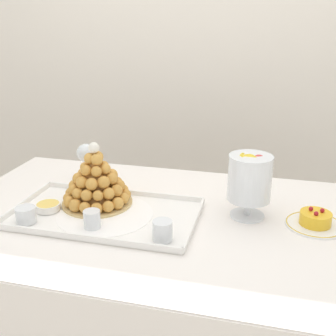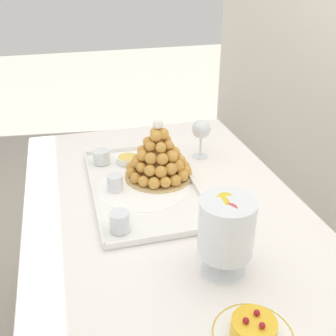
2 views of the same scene
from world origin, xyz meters
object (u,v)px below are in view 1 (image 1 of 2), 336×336
dessert_cup_left (26,215)px  dessert_cup_mid_left (92,220)px  serving_tray (105,214)px  croquembouche (96,182)px  macaron_goblet (250,179)px  fruit_tart_plate (315,221)px  creme_brulee_ramekin (48,206)px  wine_glass (86,154)px  dessert_cup_centre (163,231)px

dessert_cup_left → dessert_cup_mid_left: size_ratio=1.13×
serving_tray → croquembouche: bearing=129.2°
croquembouche → macaron_goblet: (0.51, 0.04, 0.04)m
serving_tray → fruit_tart_plate: 0.67m
dessert_cup_left → creme_brulee_ramekin: bearing=77.4°
macaron_goblet → creme_brulee_ramekin: bearing=-168.5°
serving_tray → macaron_goblet: (0.45, 0.11, 0.13)m
wine_glass → croquembouche: bearing=-57.3°
dessert_cup_mid_left → macaron_goblet: 0.51m
dessert_cup_mid_left → dessert_cup_left: bearing=-174.9°
serving_tray → dessert_cup_mid_left: dessert_cup_mid_left is taller
croquembouche → dessert_cup_mid_left: croquembouche is taller
fruit_tart_plate → wine_glass: 0.87m
dessert_cup_left → macaron_goblet: 0.72m
serving_tray → creme_brulee_ramekin: 0.20m
serving_tray → wine_glass: wine_glass is taller
dessert_cup_centre → macaron_goblet: bearing=45.3°
croquembouche → wine_glass: (-0.13, 0.20, 0.02)m
dessert_cup_mid_left → wine_glass: 0.42m
creme_brulee_ramekin → fruit_tart_plate: size_ratio=0.46×
croquembouche → creme_brulee_ramekin: 0.18m
serving_tray → dessert_cup_centre: size_ratio=10.15×
serving_tray → fruit_tart_plate: fruit_tart_plate is taller
fruit_tart_plate → macaron_goblet: bearing=175.7°
dessert_cup_left → wine_glass: size_ratio=0.40×
dessert_cup_centre → creme_brulee_ramekin: 0.43m
fruit_tart_plate → croquembouche: bearing=-177.7°
dessert_cup_left → wine_glass: (0.03, 0.39, 0.08)m
dessert_cup_left → macaron_goblet: bearing=18.8°
dessert_cup_left → creme_brulee_ramekin: dessert_cup_left is taller
dessert_cup_centre → wine_glass: size_ratio=0.39×
creme_brulee_ramekin → croquembouche: bearing=31.8°
serving_tray → dessert_cup_left: size_ratio=9.67×
macaron_goblet → wine_glass: macaron_goblet is taller
croquembouche → macaron_goblet: croquembouche is taller
macaron_goblet → croquembouche: bearing=-175.0°
serving_tray → wine_glass: size_ratio=3.92×
wine_glass → dessert_cup_centre: bearing=-43.2°
dessert_cup_left → macaron_goblet: macaron_goblet is taller
dessert_cup_mid_left → wine_glass: bearing=116.6°
fruit_tart_plate → serving_tray: bearing=-171.6°
croquembouche → creme_brulee_ramekin: croquembouche is taller
fruit_tart_plate → wine_glass: size_ratio=1.16×
creme_brulee_ramekin → fruit_tart_plate: bearing=7.7°
dessert_cup_mid_left → creme_brulee_ramekin: bearing=158.3°
macaron_goblet → dessert_cup_centre: bearing=-134.7°
macaron_goblet → wine_glass: 0.66m
dessert_cup_left → fruit_tart_plate: (0.88, 0.21, -0.02)m
serving_tray → dessert_cup_centre: dessert_cup_centre is taller
fruit_tart_plate → creme_brulee_ramekin: bearing=-172.3°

